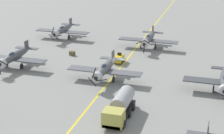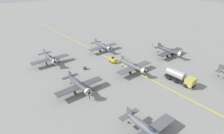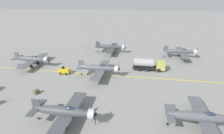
{
  "view_description": "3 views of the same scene",
  "coord_description": "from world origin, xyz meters",
  "px_view_note": "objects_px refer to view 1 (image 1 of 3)",
  "views": [
    {
      "loc": [
        -16.23,
        56.74,
        22.68
      ],
      "look_at": [
        -1.31,
        6.73,
        3.58
      ],
      "focal_mm": 60.0,
      "sensor_mm": 36.0,
      "label": 1
    },
    {
      "loc": [
        33.9,
        34.65,
        24.48
      ],
      "look_at": [
        6.29,
        0.67,
        2.3
      ],
      "focal_mm": 28.0,
      "sensor_mm": 36.0,
      "label": 2
    },
    {
      "loc": [
        37.66,
        12.67,
        17.87
      ],
      "look_at": [
        3.13,
        6.95,
        3.47
      ],
      "focal_mm": 28.0,
      "sensor_mm": 36.0,
      "label": 3
    }
  ],
  "objects_px": {
    "airplane_mid_right": "(14,56)",
    "airplane_near_center": "(149,39)",
    "airplane_near_right": "(63,30)",
    "supply_crate_by_tanker": "(72,53)",
    "tow_tractor": "(119,58)",
    "airplane_mid_center": "(105,68)",
    "fuel_tanker": "(120,107)"
  },
  "relations": [
    {
      "from": "airplane_mid_right",
      "to": "airplane_near_center",
      "type": "xyz_separation_m",
      "value": [
        -20.21,
        -18.02,
        0.0
      ]
    },
    {
      "from": "airplane_mid_right",
      "to": "supply_crate_by_tanker",
      "type": "xyz_separation_m",
      "value": [
        -7.05,
        -9.19,
        -1.61
      ]
    },
    {
      "from": "fuel_tanker",
      "to": "tow_tractor",
      "type": "bearing_deg",
      "value": -74.14
    },
    {
      "from": "airplane_near_right",
      "to": "airplane_mid_right",
      "type": "bearing_deg",
      "value": 95.49
    },
    {
      "from": "airplane_mid_right",
      "to": "supply_crate_by_tanker",
      "type": "relative_size",
      "value": 12.52
    },
    {
      "from": "airplane_near_center",
      "to": "supply_crate_by_tanker",
      "type": "bearing_deg",
      "value": 51.0
    },
    {
      "from": "airplane_near_right",
      "to": "supply_crate_by_tanker",
      "type": "xyz_separation_m",
      "value": [
        -6.45,
        10.49,
        -1.61
      ]
    },
    {
      "from": "airplane_mid_right",
      "to": "supply_crate_by_tanker",
      "type": "bearing_deg",
      "value": -130.1
    },
    {
      "from": "airplane_mid_center",
      "to": "tow_tractor",
      "type": "xyz_separation_m",
      "value": [
        0.15,
        -8.89,
        -1.22
      ]
    },
    {
      "from": "airplane_near_center",
      "to": "tow_tractor",
      "type": "relative_size",
      "value": 4.62
    },
    {
      "from": "airplane_near_center",
      "to": "airplane_mid_center",
      "type": "xyz_separation_m",
      "value": [
        3.19,
        19.22,
        0.0
      ]
    },
    {
      "from": "airplane_near_center",
      "to": "airplane_mid_center",
      "type": "bearing_deg",
      "value": 97.72
    },
    {
      "from": "airplane_mid_right",
      "to": "tow_tractor",
      "type": "height_order",
      "value": "airplane_mid_right"
    },
    {
      "from": "airplane_near_center",
      "to": "airplane_mid_center",
      "type": "height_order",
      "value": "airplane_mid_center"
    },
    {
      "from": "airplane_mid_right",
      "to": "airplane_near_center",
      "type": "distance_m",
      "value": 27.08
    },
    {
      "from": "fuel_tanker",
      "to": "supply_crate_by_tanker",
      "type": "height_order",
      "value": "fuel_tanker"
    },
    {
      "from": "airplane_near_right",
      "to": "tow_tractor",
      "type": "xyz_separation_m",
      "value": [
        -16.28,
        12.0,
        -1.22
      ]
    },
    {
      "from": "airplane_mid_right",
      "to": "airplane_mid_center",
      "type": "relative_size",
      "value": 1.0
    },
    {
      "from": "airplane_mid_center",
      "to": "fuel_tanker",
      "type": "distance_m",
      "value": 12.94
    },
    {
      "from": "airplane_mid_right",
      "to": "tow_tractor",
      "type": "distance_m",
      "value": 18.58
    },
    {
      "from": "airplane_near_right",
      "to": "tow_tractor",
      "type": "bearing_deg",
      "value": 150.82
    },
    {
      "from": "airplane_mid_right",
      "to": "fuel_tanker",
      "type": "distance_m",
      "value": 26.07
    },
    {
      "from": "airplane_mid_right",
      "to": "supply_crate_by_tanker",
      "type": "height_order",
      "value": "airplane_mid_right"
    },
    {
      "from": "tow_tractor",
      "to": "supply_crate_by_tanker",
      "type": "distance_m",
      "value": 9.94
    },
    {
      "from": "airplane_mid_center",
      "to": "supply_crate_by_tanker",
      "type": "bearing_deg",
      "value": -45.86
    },
    {
      "from": "airplane_near_center",
      "to": "airplane_near_right",
      "type": "height_order",
      "value": "airplane_near_right"
    },
    {
      "from": "fuel_tanker",
      "to": "supply_crate_by_tanker",
      "type": "relative_size",
      "value": 8.35
    },
    {
      "from": "airplane_mid_center",
      "to": "tow_tractor",
      "type": "bearing_deg",
      "value": -88.7
    },
    {
      "from": "supply_crate_by_tanker",
      "to": "airplane_mid_right",
      "type": "bearing_deg",
      "value": 52.51
    },
    {
      "from": "airplane_mid_center",
      "to": "tow_tractor",
      "type": "height_order",
      "value": "airplane_mid_center"
    },
    {
      "from": "airplane_near_center",
      "to": "fuel_tanker",
      "type": "height_order",
      "value": "airplane_near_center"
    },
    {
      "from": "airplane_near_center",
      "to": "supply_crate_by_tanker",
      "type": "relative_size",
      "value": 12.52
    }
  ]
}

